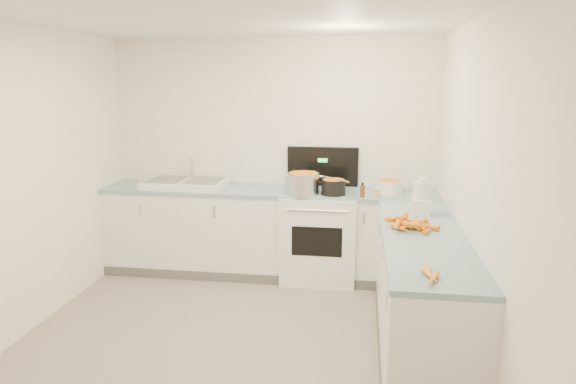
# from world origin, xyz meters

# --- Properties ---
(floor) EXTENTS (3.50, 4.00, 0.00)m
(floor) POSITION_xyz_m (0.00, 0.00, 0.00)
(floor) COLOR gray
(floor) RESTS_ON ground
(ceiling) EXTENTS (3.50, 4.00, 0.00)m
(ceiling) POSITION_xyz_m (0.00, 0.00, 2.50)
(ceiling) COLOR white
(ceiling) RESTS_ON ground
(wall_back) EXTENTS (3.50, 0.00, 2.50)m
(wall_back) POSITION_xyz_m (0.00, 2.00, 1.25)
(wall_back) COLOR white
(wall_back) RESTS_ON ground
(wall_front) EXTENTS (3.50, 0.00, 2.50)m
(wall_front) POSITION_xyz_m (0.00, -2.00, 1.25)
(wall_front) COLOR white
(wall_front) RESTS_ON ground
(wall_left) EXTENTS (0.00, 4.00, 2.50)m
(wall_left) POSITION_xyz_m (-1.75, 0.00, 1.25)
(wall_left) COLOR white
(wall_left) RESTS_ON ground
(wall_right) EXTENTS (0.00, 4.00, 2.50)m
(wall_right) POSITION_xyz_m (1.75, 0.00, 1.25)
(wall_right) COLOR white
(wall_right) RESTS_ON ground
(counter_back) EXTENTS (3.50, 0.62, 0.94)m
(counter_back) POSITION_xyz_m (0.00, 1.70, 0.47)
(counter_back) COLOR white
(counter_back) RESTS_ON ground
(counter_right) EXTENTS (0.62, 2.20, 0.94)m
(counter_right) POSITION_xyz_m (1.45, 0.30, 0.47)
(counter_right) COLOR white
(counter_right) RESTS_ON ground
(stove) EXTENTS (0.76, 0.65, 1.36)m
(stove) POSITION_xyz_m (0.55, 1.69, 0.47)
(stove) COLOR white
(stove) RESTS_ON ground
(sink) EXTENTS (0.86, 0.52, 0.31)m
(sink) POSITION_xyz_m (-0.90, 1.70, 0.98)
(sink) COLOR white
(sink) RESTS_ON counter_back
(steel_pot) EXTENTS (0.38, 0.38, 0.23)m
(steel_pot) POSITION_xyz_m (0.39, 1.53, 1.04)
(steel_pot) COLOR silver
(steel_pot) RESTS_ON stove
(black_pot) EXTENTS (0.31, 0.31, 0.17)m
(black_pot) POSITION_xyz_m (0.69, 1.54, 1.01)
(black_pot) COLOR black
(black_pot) RESTS_ON stove
(wooden_spoon) EXTENTS (0.32, 0.29, 0.02)m
(wooden_spoon) POSITION_xyz_m (0.69, 1.54, 1.10)
(wooden_spoon) COLOR #AD7A47
(wooden_spoon) RESTS_ON black_pot
(mixing_bowl) EXTENTS (0.35, 0.35, 0.13)m
(mixing_bowl) POSITION_xyz_m (1.24, 1.71, 1.00)
(mixing_bowl) COLOR white
(mixing_bowl) RESTS_ON counter_back
(extract_bottle) EXTENTS (0.05, 0.05, 0.12)m
(extract_bottle) POSITION_xyz_m (0.98, 1.47, 1.00)
(extract_bottle) COLOR #593319
(extract_bottle) RESTS_ON counter_back
(spice_jar) EXTENTS (0.05, 0.05, 0.09)m
(spice_jar) POSITION_xyz_m (1.12, 1.46, 0.98)
(spice_jar) COLOR #E5B266
(spice_jar) RESTS_ON counter_back
(food_processor) EXTENTS (0.17, 0.20, 0.32)m
(food_processor) POSITION_xyz_m (1.48, 0.89, 1.08)
(food_processor) COLOR white
(food_processor) RESTS_ON counter_right
(carrot_pile) EXTENTS (0.44, 0.42, 0.09)m
(carrot_pile) POSITION_xyz_m (1.34, 0.45, 0.98)
(carrot_pile) COLOR orange
(carrot_pile) RESTS_ON counter_right
(peeled_carrots) EXTENTS (0.11, 0.31, 0.04)m
(peeled_carrots) POSITION_xyz_m (1.38, -0.59, 0.96)
(peeled_carrots) COLOR orange
(peeled_carrots) RESTS_ON counter_right
(peelings) EXTENTS (0.26, 0.26, 0.01)m
(peelings) POSITION_xyz_m (-1.09, 1.68, 1.02)
(peelings) COLOR tan
(peelings) RESTS_ON sink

